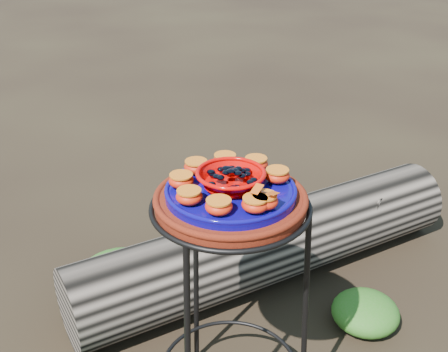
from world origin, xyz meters
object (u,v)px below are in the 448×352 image
plant_stand (230,316)px  red_bowl (231,180)px  cobalt_plate (231,192)px  driftwood_log (269,245)px  terracotta_saucer (231,201)px

plant_stand → red_bowl: size_ratio=4.37×
cobalt_plate → red_bowl: 0.03m
driftwood_log → plant_stand: bearing=-133.3°
terracotta_saucer → plant_stand: bearing=0.0°
terracotta_saucer → driftwood_log: 0.87m
cobalt_plate → driftwood_log: size_ratio=0.20×
red_bowl → cobalt_plate: bearing=0.0°
terracotta_saucer → cobalt_plate: 0.03m
terracotta_saucer → cobalt_plate: bearing=0.0°
plant_stand → red_bowl: (0.00, 0.00, 0.42)m
plant_stand → terracotta_saucer: terracotta_saucer is taller
cobalt_plate → driftwood_log: 0.89m
driftwood_log → terracotta_saucer: bearing=-133.3°
plant_stand → cobalt_plate: (0.00, 0.00, 0.39)m
plant_stand → terracotta_saucer: size_ratio=1.87×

